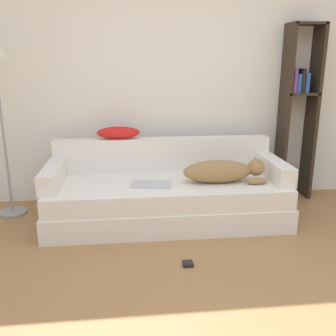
# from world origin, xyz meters

# --- Properties ---
(ground_plane) EXTENTS (20.00, 20.00, 0.00)m
(ground_plane) POSITION_xyz_m (0.00, 0.00, 0.00)
(ground_plane) COLOR #9E7042
(wall_back) EXTENTS (8.13, 0.06, 2.70)m
(wall_back) POSITION_xyz_m (0.00, 2.24, 1.35)
(wall_back) COLOR silver
(wall_back) RESTS_ON ground_plane
(couch) EXTENTS (2.20, 0.89, 0.39)m
(couch) POSITION_xyz_m (-0.19, 1.54, 0.19)
(couch) COLOR silver
(couch) RESTS_ON ground_plane
(couch_backrest) EXTENTS (2.16, 0.15, 0.33)m
(couch_backrest) POSITION_xyz_m (-0.19, 1.91, 0.56)
(couch_backrest) COLOR silver
(couch_backrest) RESTS_ON couch
(couch_arm_left) EXTENTS (0.15, 0.70, 0.17)m
(couch_arm_left) POSITION_xyz_m (-1.21, 1.54, 0.48)
(couch_arm_left) COLOR silver
(couch_arm_left) RESTS_ON couch
(couch_arm_right) EXTENTS (0.15, 0.70, 0.17)m
(couch_arm_right) POSITION_xyz_m (0.84, 1.54, 0.48)
(couch_arm_right) COLOR silver
(couch_arm_right) RESTS_ON couch
(dog) EXTENTS (0.76, 0.25, 0.23)m
(dog) POSITION_xyz_m (0.32, 1.45, 0.50)
(dog) COLOR olive
(dog) RESTS_ON couch
(laptop) EXTENTS (0.38, 0.25, 0.02)m
(laptop) POSITION_xyz_m (-0.34, 1.43, 0.40)
(laptop) COLOR #B7B7BC
(laptop) RESTS_ON couch
(throw_pillow) EXTENTS (0.43, 0.16, 0.12)m
(throw_pillow) POSITION_xyz_m (-0.63, 1.93, 0.78)
(throw_pillow) COLOR red
(throw_pillow) RESTS_ON couch_backrest
(bookshelf) EXTENTS (0.35, 0.26, 1.84)m
(bookshelf) POSITION_xyz_m (1.27, 2.06, 1.02)
(bookshelf) COLOR #2D2319
(bookshelf) RESTS_ON ground_plane
(power_adapter) EXTENTS (0.08, 0.08, 0.03)m
(power_adapter) POSITION_xyz_m (-0.12, 0.69, 0.01)
(power_adapter) COLOR black
(power_adapter) RESTS_ON ground_plane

